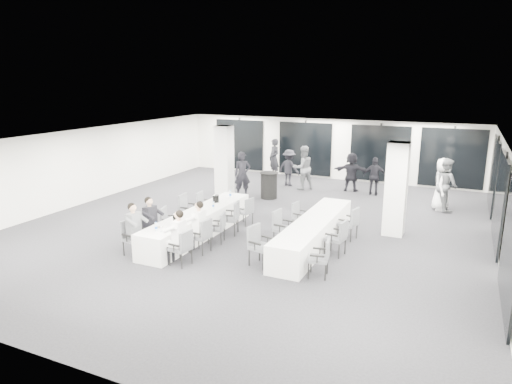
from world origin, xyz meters
TOP-DOWN VIEW (x-y plane):
  - room at (0.89, 1.11)m, footprint 14.04×16.04m
  - column_left at (-2.80, 3.20)m, footprint 0.60×0.60m
  - column_right at (4.20, 1.00)m, footprint 0.60×0.60m
  - banquet_table_main at (-1.07, -1.60)m, footprint 0.90×5.00m
  - banquet_table_side at (2.29, -0.91)m, footprint 0.90×5.00m
  - cocktail_table at (-0.93, 3.41)m, footprint 0.74×0.74m
  - chair_main_left_near at (-1.90, -3.63)m, footprint 0.53×0.58m
  - chair_main_left_second at (-1.90, -2.93)m, footprint 0.53×0.56m
  - chair_main_left_mid at (-1.89, -2.00)m, footprint 0.53×0.56m
  - chair_main_left_fourth at (-1.91, -0.93)m, footprint 0.56×0.61m
  - chair_main_left_far at (-1.89, 0.04)m, footprint 0.49×0.53m
  - chair_main_right_near at (-0.24, -3.70)m, footprint 0.52×0.56m
  - chair_main_right_second at (-0.23, -2.75)m, footprint 0.51×0.56m
  - chair_main_right_mid at (-0.24, -1.85)m, footprint 0.53×0.56m
  - chair_main_right_fourth at (-0.23, -1.05)m, footprint 0.61×0.64m
  - chair_main_right_far at (-0.24, -0.05)m, footprint 0.53×0.56m
  - chair_side_left_near at (1.45, -2.85)m, footprint 0.61×0.65m
  - chair_side_left_mid at (1.45, -1.28)m, footprint 0.56×0.61m
  - chair_side_left_far at (1.47, 0.18)m, footprint 0.50×0.54m
  - chair_side_right_near at (3.12, -2.91)m, footprint 0.54×0.58m
  - chair_side_right_mid at (3.13, -1.42)m, footprint 0.56×0.60m
  - chair_side_right_far at (3.12, -0.04)m, footprint 0.57×0.61m
  - seated_guest_a at (-1.73, -3.64)m, footprint 0.50×0.38m
  - seated_guest_b at (-1.73, -2.95)m, footprint 0.50×0.38m
  - seated_guest_c at (-0.40, -3.69)m, footprint 0.50×0.38m
  - seated_guest_d at (-0.40, -2.74)m, footprint 0.50×0.38m
  - standing_guest_a at (-1.96, 3.16)m, footprint 0.96×0.93m
  - standing_guest_b at (-0.21, 5.41)m, footprint 1.16×1.16m
  - standing_guest_c at (-1.00, 5.82)m, footprint 1.27×0.83m
  - standing_guest_d at (2.75, 5.63)m, footprint 1.08×0.67m
  - standing_guest_e at (5.33, 4.47)m, footprint 0.73×1.09m
  - standing_guest_f at (1.73, 5.93)m, footprint 1.77×0.84m
  - standing_guest_g at (-2.28, 7.20)m, footprint 0.98×0.95m
  - standing_guest_h at (5.44, 4.42)m, footprint 1.12×1.21m
  - ice_bucket_near at (-1.00, -2.80)m, footprint 0.23×0.23m
  - ice_bucket_far at (-1.13, -0.44)m, footprint 0.20×0.20m
  - water_bottle_a at (-1.13, -3.57)m, footprint 0.07×0.07m
  - water_bottle_b at (-0.85, -1.10)m, footprint 0.07×0.07m
  - water_bottle_c at (-0.99, 0.28)m, footprint 0.08×0.08m
  - plate_a at (-1.20, -3.29)m, footprint 0.21×0.21m
  - plate_b at (-0.91, -3.35)m, footprint 0.19×0.19m
  - plate_c at (-1.02, -1.86)m, footprint 0.22×0.22m
  - wine_glass at (-0.96, -3.58)m, footprint 0.07×0.07m

SIDE VIEW (x-z plane):
  - banquet_table_main at x=-1.07m, z-range 0.00..0.75m
  - banquet_table_side at x=2.29m, z-range 0.00..0.75m
  - chair_main_right_mid at x=-0.24m, z-range 0.06..0.93m
  - chair_side_left_far at x=1.47m, z-range 0.06..0.94m
  - chair_main_left_mid at x=-1.89m, z-range 0.06..0.94m
  - chair_main_left_far at x=-1.89m, z-range 0.06..0.95m
  - chair_main_right_far at x=-0.24m, z-range 0.06..0.95m
  - chair_main_left_second at x=-1.90m, z-range 0.06..0.97m
  - cocktail_table at x=-0.93m, z-range 0.01..1.04m
  - chair_main_right_near at x=-0.24m, z-range 0.07..0.99m
  - chair_side_right_near at x=3.12m, z-range 0.07..1.00m
  - chair_main_left_near at x=-1.90m, z-range 0.07..1.01m
  - chair_main_right_second at x=-0.23m, z-range 0.07..1.01m
  - chair_side_right_far at x=3.12m, z-range 0.07..1.03m
  - chair_side_right_mid at x=3.13m, z-range 0.07..1.04m
  - chair_side_left_mid at x=1.45m, z-range 0.07..1.07m
  - chair_main_right_fourth at x=-0.23m, z-range 0.07..1.08m
  - chair_side_left_near at x=1.45m, z-range 0.07..1.09m
  - chair_main_left_fourth at x=-1.91m, z-range 0.07..1.10m
  - plate_a at x=-1.20m, z-range 0.75..0.78m
  - plate_c at x=-1.02m, z-range 0.75..0.78m
  - plate_b at x=-0.91m, z-range 0.75..0.78m
  - seated_guest_a at x=-1.73m, z-range 0.09..1.53m
  - seated_guest_b at x=-1.73m, z-range 0.09..1.53m
  - seated_guest_c at x=-0.40m, z-range 0.09..1.53m
  - seated_guest_d at x=-0.40m, z-range 0.09..1.53m
  - water_bottle_b at x=-0.85m, z-range 0.75..0.96m
  - water_bottle_a at x=-1.13m, z-range 0.75..0.97m
  - ice_bucket_far at x=-1.13m, z-range 0.75..0.98m
  - water_bottle_c at x=-0.99m, z-range 0.75..0.99m
  - standing_guest_d at x=2.75m, z-range 0.00..1.75m
  - ice_bucket_near at x=-1.00m, z-range 0.75..1.01m
  - wine_glass at x=-0.96m, z-range 0.79..0.97m
  - standing_guest_c at x=-1.00m, z-range 0.00..1.81m
  - standing_guest_f at x=1.73m, z-range 0.00..1.86m
  - standing_guest_a at x=-1.96m, z-range 0.00..2.05m
  - standing_guest_g at x=-2.28m, z-range 0.00..2.09m
  - standing_guest_b at x=-0.21m, z-range 0.00..2.11m
  - standing_guest_e at x=5.33m, z-range 0.00..2.13m
  - standing_guest_h at x=5.44m, z-range 0.00..2.14m
  - room at x=0.89m, z-range -0.03..2.81m
  - column_left at x=-2.80m, z-range 0.00..2.80m
  - column_right at x=4.20m, z-range 0.00..2.80m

